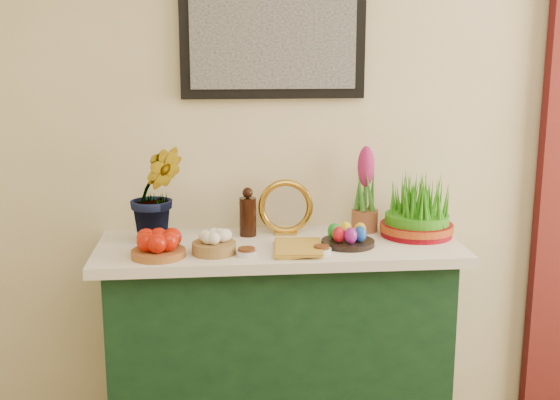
% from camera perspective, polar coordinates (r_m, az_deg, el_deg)
% --- Properties ---
extents(sideboard, '(1.30, 0.45, 0.85)m').
position_cam_1_polar(sideboard, '(2.89, -0.10, -12.38)').
color(sideboard, '#153B1C').
rests_on(sideboard, ground).
extents(tablecloth, '(1.40, 0.55, 0.04)m').
position_cam_1_polar(tablecloth, '(2.74, -0.10, -3.87)').
color(tablecloth, silver).
rests_on(tablecloth, sideboard).
extents(hyacinth_green, '(0.28, 0.26, 0.50)m').
position_cam_1_polar(hyacinth_green, '(2.74, -10.04, 1.75)').
color(hyacinth_green, '#357C27').
rests_on(hyacinth_green, tablecloth).
extents(apple_bowl, '(0.26, 0.26, 0.10)m').
position_cam_1_polar(apple_bowl, '(2.57, -9.88, -3.70)').
color(apple_bowl, '#945526').
rests_on(apple_bowl, tablecloth).
extents(garlic_basket, '(0.20, 0.20, 0.09)m').
position_cam_1_polar(garlic_basket, '(2.59, -5.39, -3.56)').
color(garlic_basket, olive).
rests_on(garlic_basket, tablecloth).
extents(vinegar_cruet, '(0.07, 0.07, 0.20)m').
position_cam_1_polar(vinegar_cruet, '(2.81, -2.63, -1.18)').
color(vinegar_cruet, black).
rests_on(vinegar_cruet, tablecloth).
extents(mirror, '(0.23, 0.07, 0.22)m').
position_cam_1_polar(mirror, '(2.84, 0.46, -0.63)').
color(mirror, gold).
rests_on(mirror, tablecloth).
extents(book, '(0.18, 0.25, 0.03)m').
position_cam_1_polar(book, '(2.61, -0.48, -3.84)').
color(book, gold).
rests_on(book, tablecloth).
extents(spice_dish_left, '(0.08, 0.08, 0.03)m').
position_cam_1_polar(spice_dish_left, '(2.56, -2.74, -4.26)').
color(spice_dish_left, silver).
rests_on(spice_dish_left, tablecloth).
extents(spice_dish_right, '(0.07, 0.07, 0.03)m').
position_cam_1_polar(spice_dish_right, '(2.59, 3.40, -4.05)').
color(spice_dish_right, silver).
rests_on(spice_dish_right, tablecloth).
extents(egg_plate, '(0.26, 0.26, 0.08)m').
position_cam_1_polar(egg_plate, '(2.69, 5.55, -3.05)').
color(egg_plate, black).
rests_on(egg_plate, tablecloth).
extents(hyacinth_pink, '(0.11, 0.11, 0.35)m').
position_cam_1_polar(hyacinth_pink, '(2.89, 6.95, 0.54)').
color(hyacinth_pink, brown).
rests_on(hyacinth_pink, tablecloth).
extents(wheatgrass_sabzeh, '(0.30, 0.30, 0.24)m').
position_cam_1_polar(wheatgrass_sabzeh, '(2.86, 11.09, -0.82)').
color(wheatgrass_sabzeh, maroon).
rests_on(wheatgrass_sabzeh, tablecloth).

